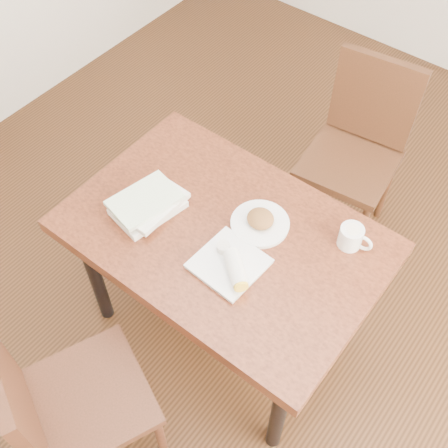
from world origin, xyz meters
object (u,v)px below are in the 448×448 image
Objects in this scene: plate_scone at (260,222)px; coffee_mug at (352,237)px; chair_near at (60,402)px; table at (224,246)px; book_stack at (148,204)px; chair_far at (358,142)px; plate_burrito at (231,265)px.

coffee_mug is at bearing 23.17° from plate_scone.
chair_near is 0.94m from plate_scone.
table is 0.33m from book_stack.
book_stack is (-0.37, -1.03, 0.24)m from chair_far.
chair_far is 4.29× the size of plate_scone.
plate_scone is 0.90× the size of plate_burrito.
chair_far reaches higher than table.
chair_near is at bearing -107.00° from plate_burrito.
plate_burrito is (-0.28, -0.35, -0.02)m from coffee_mug.
plate_scone is at bearing -89.68° from chair_far.
table is 5.29× the size of plate_scone.
book_stack is (-0.69, -0.33, -0.01)m from coffee_mug.
chair_near is 0.75m from plate_burrito.
chair_far is 7.34× the size of coffee_mug.
table is at bearing 136.79° from plate_burrito.
table is 0.80m from chair_near.
plate_burrito is 0.85× the size of book_stack.
plate_burrito is (0.12, -0.11, 0.11)m from table.
plate_scone is 0.77× the size of book_stack.
table is at bearing -148.82° from coffee_mug.
chair_near is at bearing -101.01° from plate_scone.
table is 0.48m from coffee_mug.
table is at bearing -128.99° from plate_scone.
book_stack is (-0.41, 0.02, 0.01)m from plate_burrito.
coffee_mug is 0.77m from book_stack.
plate_scone is at bearing 27.97° from book_stack.
chair_near is 1.74m from chair_far.
table is at bearing -95.04° from chair_far.
coffee_mug is 0.53× the size of plate_burrito.
plate_burrito is at bearing -128.20° from coffee_mug.
chair_near is 1.00× the size of chair_far.
coffee_mug is (0.32, -0.70, 0.25)m from chair_far.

